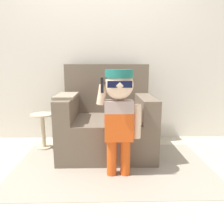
% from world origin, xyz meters
% --- Properties ---
extents(ground_plane, '(10.00, 10.00, 0.00)m').
position_xyz_m(ground_plane, '(0.00, 0.00, 0.00)').
color(ground_plane, '#BCB29E').
extents(wall_back, '(10.00, 0.05, 2.60)m').
position_xyz_m(wall_back, '(0.00, 0.64, 1.30)').
color(wall_back, silver).
rests_on(wall_back, ground_plane).
extents(armchair, '(1.07, 0.89, 1.03)m').
position_xyz_m(armchair, '(0.11, 0.13, 0.35)').
color(armchair, '#6B5B4C').
rests_on(armchair, ground_plane).
extents(person_child, '(0.40, 0.30, 0.98)m').
position_xyz_m(person_child, '(0.22, -0.51, 0.65)').
color(person_child, '#E05119').
rests_on(person_child, ground_plane).
extents(side_table, '(0.28, 0.28, 0.44)m').
position_xyz_m(side_table, '(-0.68, 0.21, 0.27)').
color(side_table, beige).
rests_on(side_table, ground_plane).
extents(rug, '(1.97, 1.21, 0.01)m').
position_xyz_m(rug, '(0.17, -0.33, 0.00)').
color(rug, '#9E9384').
rests_on(rug, ground_plane).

